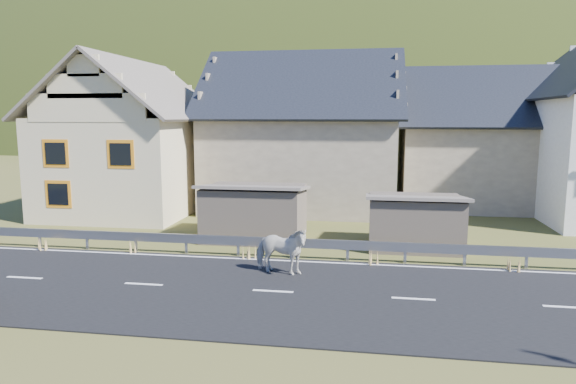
# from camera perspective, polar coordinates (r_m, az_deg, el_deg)

# --- Properties ---
(ground) EXTENTS (160.00, 160.00, 0.00)m
(ground) POSITION_cam_1_polar(r_m,az_deg,el_deg) (15.25, -1.69, -11.11)
(ground) COLOR #414A1A
(ground) RESTS_ON ground
(road) EXTENTS (60.00, 7.00, 0.04)m
(road) POSITION_cam_1_polar(r_m,az_deg,el_deg) (15.25, -1.69, -11.04)
(road) COLOR black
(road) RESTS_ON ground
(lane_markings) EXTENTS (60.00, 6.60, 0.01)m
(lane_markings) POSITION_cam_1_polar(r_m,az_deg,el_deg) (15.24, -1.69, -10.95)
(lane_markings) COLOR silver
(lane_markings) RESTS_ON road
(guardrail) EXTENTS (28.10, 0.09, 0.75)m
(guardrail) POSITION_cam_1_polar(r_m,az_deg,el_deg) (18.57, 0.44, -5.72)
(guardrail) COLOR #93969B
(guardrail) RESTS_ON ground
(shed_left) EXTENTS (4.30, 3.30, 2.40)m
(shed_left) POSITION_cam_1_polar(r_m,az_deg,el_deg) (21.52, -3.70, -2.30)
(shed_left) COLOR #685B4C
(shed_left) RESTS_ON ground
(shed_right) EXTENTS (3.80, 2.90, 2.20)m
(shed_right) POSITION_cam_1_polar(r_m,az_deg,el_deg) (20.61, 13.92, -3.30)
(shed_right) COLOR #685B4C
(shed_right) RESTS_ON ground
(house_cream) EXTENTS (7.80, 9.80, 8.30)m
(house_cream) POSITION_cam_1_polar(r_m,az_deg,el_deg) (29.06, -16.97, 6.60)
(house_cream) COLOR beige
(house_cream) RESTS_ON ground
(house_stone_a) EXTENTS (10.80, 9.80, 8.90)m
(house_stone_a) POSITION_cam_1_polar(r_m,az_deg,el_deg) (29.36, 1.86, 7.51)
(house_stone_a) COLOR tan
(house_stone_a) RESTS_ON ground
(house_stone_b) EXTENTS (9.80, 8.80, 8.10)m
(house_stone_b) POSITION_cam_1_polar(r_m,az_deg,el_deg) (31.76, 20.65, 6.33)
(house_stone_b) COLOR tan
(house_stone_b) RESTS_ON ground
(mountain) EXTENTS (440.00, 280.00, 260.00)m
(mountain) POSITION_cam_1_polar(r_m,az_deg,el_deg) (195.75, 9.69, 0.94)
(mountain) COLOR #22350F
(mountain) RESTS_ON ground
(conifer_patch) EXTENTS (76.00, 50.00, 28.00)m
(conifer_patch) POSITION_cam_1_polar(r_m,az_deg,el_deg) (136.88, -16.02, 8.48)
(conifer_patch) COLOR black
(conifer_patch) RESTS_ON ground
(horse) EXTENTS (1.18, 1.99, 1.58)m
(horse) POSITION_cam_1_polar(r_m,az_deg,el_deg) (16.60, -0.83, -6.49)
(horse) COLOR beige
(horse) RESTS_ON road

